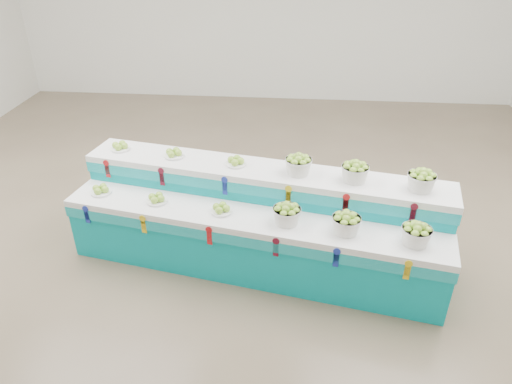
% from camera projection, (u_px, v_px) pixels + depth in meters
% --- Properties ---
extents(ground, '(10.00, 10.00, 0.00)m').
position_uv_depth(ground, '(237.00, 233.00, 5.75)').
color(ground, brown).
rests_on(ground, ground).
extents(display_stand, '(4.12, 1.77, 1.02)m').
position_uv_depth(display_stand, '(256.00, 221.00, 5.07)').
color(display_stand, '#069DA6').
rests_on(display_stand, ground).
extents(plate_lower_left, '(0.26, 0.26, 0.10)m').
position_uv_depth(plate_lower_left, '(101.00, 189.00, 5.13)').
color(plate_lower_left, white).
rests_on(plate_lower_left, display_stand).
extents(plate_lower_mid, '(0.26, 0.26, 0.10)m').
position_uv_depth(plate_lower_mid, '(156.00, 198.00, 4.97)').
color(plate_lower_mid, white).
rests_on(plate_lower_mid, display_stand).
extents(plate_lower_right, '(0.26, 0.26, 0.10)m').
position_uv_depth(plate_lower_right, '(221.00, 208.00, 4.80)').
color(plate_lower_right, white).
rests_on(plate_lower_right, display_stand).
extents(basket_lower_left, '(0.33, 0.33, 0.21)m').
position_uv_depth(basket_lower_left, '(287.00, 214.00, 4.61)').
color(basket_lower_left, silver).
rests_on(basket_lower_left, display_stand).
extents(basket_lower_mid, '(0.33, 0.33, 0.21)m').
position_uv_depth(basket_lower_mid, '(346.00, 223.00, 4.47)').
color(basket_lower_mid, silver).
rests_on(basket_lower_mid, display_stand).
extents(basket_lower_right, '(0.33, 0.33, 0.21)m').
position_uv_depth(basket_lower_right, '(416.00, 234.00, 4.32)').
color(basket_lower_right, silver).
rests_on(basket_lower_right, display_stand).
extents(plate_upper_left, '(0.26, 0.26, 0.10)m').
position_uv_depth(plate_upper_left, '(120.00, 146.00, 5.39)').
color(plate_upper_left, white).
rests_on(plate_upper_left, display_stand).
extents(plate_upper_mid, '(0.26, 0.26, 0.10)m').
position_uv_depth(plate_upper_mid, '(174.00, 153.00, 5.23)').
color(plate_upper_mid, white).
rests_on(plate_upper_mid, display_stand).
extents(plate_upper_right, '(0.26, 0.26, 0.10)m').
position_uv_depth(plate_upper_right, '(236.00, 161.00, 5.06)').
color(plate_upper_right, white).
rests_on(plate_upper_right, display_stand).
extents(basket_upper_left, '(0.33, 0.33, 0.21)m').
position_uv_depth(basket_upper_left, '(298.00, 164.00, 4.87)').
color(basket_upper_left, silver).
rests_on(basket_upper_left, display_stand).
extents(basket_upper_mid, '(0.33, 0.33, 0.21)m').
position_uv_depth(basket_upper_mid, '(355.00, 171.00, 4.73)').
color(basket_upper_mid, silver).
rests_on(basket_upper_mid, display_stand).
extents(basket_upper_right, '(0.33, 0.33, 0.21)m').
position_uv_depth(basket_upper_right, '(421.00, 180.00, 4.58)').
color(basket_upper_right, silver).
rests_on(basket_upper_right, display_stand).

